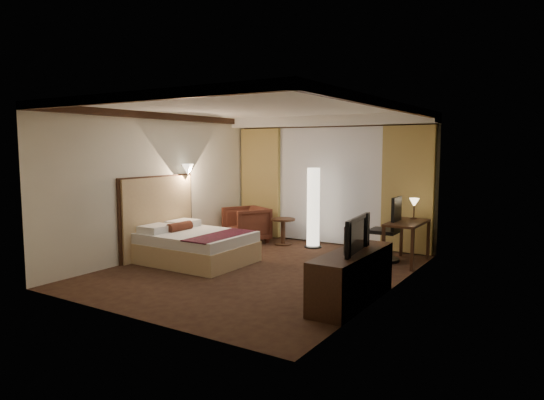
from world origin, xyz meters
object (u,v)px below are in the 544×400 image
Objects in this scene: side_table at (283,232)px; armchair at (246,223)px; television at (351,230)px; dresser at (352,277)px; office_chair at (384,229)px; desk at (406,242)px; floor_lamp at (313,208)px; bed at (196,247)px.

armchair is at bearing -167.42° from side_table.
television reaches higher than side_table.
office_chair is at bearing 100.19° from dresser.
desk is 2.64m from television.
desk is 0.93× the size of office_chair.
floor_lamp is 3.61m from dresser.
floor_lamp is 0.93× the size of dresser.
floor_lamp is at bearing 62.66° from bed.
office_chair reaches higher than bed.
television is (0.02, -2.57, 0.60)m from desk.
side_table is 0.32× the size of dresser.
side_table is (0.82, 0.18, -0.14)m from armchair.
floor_lamp is at bearing 165.90° from office_chair.
bed is 1.67× the size of desk.
dresser reaches higher than bed.
television is at bearing -11.10° from bed.
side_table is at bearing 171.90° from office_chair.
television is at bearing -81.28° from office_chair.
television is at bearing -45.89° from side_table.
bed is 1.12× the size of floor_lamp.
side_table is 3.94m from dresser.
office_chair is at bearing -7.29° from side_table.
bed is 3.33m from dresser.
bed is 2.18× the size of armchair.
armchair is at bearing 179.01° from desk.
side_table is 0.51× the size of desk.
bed is 3.37m from television.
desk is 0.46m from office_chair.
floor_lamp is at bearing 37.96° from armchair.
desk is at bearing 31.03° from bed.
office_chair is at bearing 33.82° from bed.
television is at bearing -54.65° from floor_lamp.
floor_lamp reaches higher than dresser.
side_table reaches higher than bed.
television is (3.24, -0.63, 0.70)m from bed.
armchair reaches higher than bed.
dresser is (0.45, -2.52, -0.25)m from office_chair.
office_chair is 2.58m from television.
floor_lamp reaches higher than bed.
bed is 3.30× the size of side_table.
bed is at bearing -53.51° from armchair.
dresser is at bearing -8.81° from armchair.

